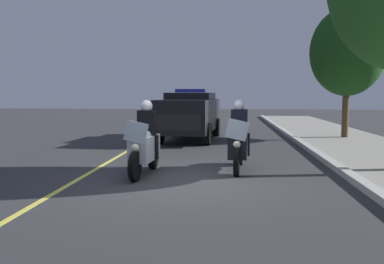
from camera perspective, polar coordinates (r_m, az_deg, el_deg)
ground_plane at (r=8.76m, az=-0.95°, el=-6.90°), size 80.00×80.00×0.00m
curb_strip at (r=9.10m, az=22.23°, el=-6.36°), size 48.00×0.24×0.15m
lane_stripe_center at (r=9.30m, az=-15.61°, el=-6.35°), size 48.00×0.12×0.01m
police_motorcycle_lead_left at (r=9.41m, az=-6.66°, el=-1.75°), size 2.14×0.62×1.72m
police_motorcycle_lead_right at (r=9.95m, az=6.57°, el=-1.36°), size 2.14×0.62×1.72m
police_suv at (r=16.30m, az=-0.29°, el=2.62°), size 5.04×2.38×2.05m
tree_far_back at (r=17.64m, az=21.04°, el=10.48°), size 2.95×2.95×5.21m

